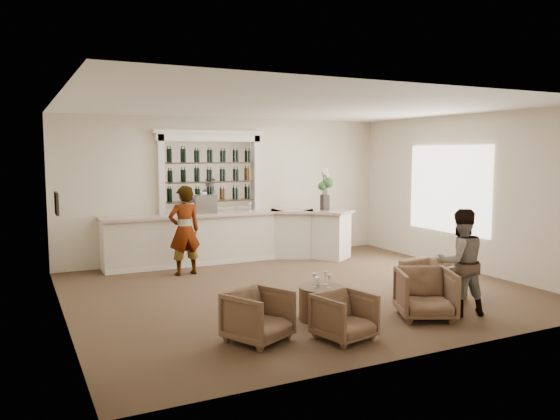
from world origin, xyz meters
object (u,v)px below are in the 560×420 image
object	(u,v)px
bar_counter	(231,237)
armchair_left	(258,316)
armchair_right	(425,294)
espresso_machine	(206,204)
sommelier	(184,230)
cocktail_table	(322,303)
guest	(460,262)
armchair_center	(344,316)
armchair_far	(435,279)
flower_vase	(325,187)

from	to	relation	value
bar_counter	armchair_left	size ratio (longest dim) A/B	7.57
bar_counter	armchair_right	size ratio (longest dim) A/B	6.93
armchair_left	espresso_machine	xyz separation A→B (m)	(1.03, 5.18, 1.01)
sommelier	armchair_left	xyz separation A→B (m)	(-0.28, -4.31, -0.57)
cocktail_table	armchair_right	distance (m)	1.57
cocktail_table	guest	distance (m)	2.23
armchair_left	armchair_right	xyz separation A→B (m)	(2.67, -0.19, 0.03)
armchair_left	guest	bearing A→B (deg)	-30.82
sommelier	armchair_center	xyz separation A→B (m)	(0.79, -4.76, -0.60)
armchair_center	armchair_right	size ratio (longest dim) A/B	0.85
armchair_center	sommelier	bearing A→B (deg)	86.94
bar_counter	armchair_left	distance (m)	5.40
guest	armchair_right	distance (m)	0.76
armchair_left	armchair_far	xyz separation A→B (m)	(3.66, 0.69, -0.03)
sommelier	espresso_machine	size ratio (longest dim) A/B	3.84
guest	armchair_right	world-z (taller)	guest
armchair_center	espresso_machine	xyz separation A→B (m)	(-0.03, 5.63, 1.03)
armchair_right	bar_counter	bearing A→B (deg)	126.59
cocktail_table	armchair_left	bearing A→B (deg)	-159.80
cocktail_table	espresso_machine	size ratio (longest dim) A/B	1.46
sommelier	espresso_machine	world-z (taller)	sommelier
cocktail_table	espresso_machine	world-z (taller)	espresso_machine
armchair_left	bar_counter	bearing A→B (deg)	46.21
cocktail_table	armchair_left	world-z (taller)	armchair_left
espresso_machine	armchair_left	bearing A→B (deg)	-89.05
bar_counter	armchair_far	bearing A→B (deg)	-65.39
sommelier	armchair_left	bearing A→B (deg)	82.00
sommelier	flower_vase	xyz separation A→B (m)	(3.51, 0.30, 0.77)
flower_vase	armchair_far	bearing A→B (deg)	-91.81
guest	armchair_center	distance (m)	2.28
espresso_machine	flower_vase	size ratio (longest dim) A/B	0.49
armchair_right	flower_vase	xyz separation A→B (m)	(1.11, 4.80, 1.31)
bar_counter	armchair_right	xyz separation A→B (m)	(1.05, -5.33, -0.20)
bar_counter	espresso_machine	bearing A→B (deg)	176.33
armchair_center	armchair_far	size ratio (longest dim) A/B	0.73
bar_counter	cocktail_table	world-z (taller)	bar_counter
bar_counter	armchair_right	world-z (taller)	bar_counter
armchair_far	espresso_machine	xyz separation A→B (m)	(-2.63, 4.49, 1.04)
cocktail_table	flower_vase	world-z (taller)	flower_vase
armchair_right	armchair_far	xyz separation A→B (m)	(0.99, 0.88, -0.07)
cocktail_table	bar_counter	bearing A→B (deg)	85.48
guest	espresso_machine	bearing A→B (deg)	-52.37
bar_counter	cocktail_table	xyz separation A→B (m)	(-0.37, -4.68, -0.32)
sommelier	armchair_center	world-z (taller)	sommelier
armchair_far	armchair_left	bearing A→B (deg)	-90.49
armchair_right	flower_vase	world-z (taller)	flower_vase
guest	armchair_left	bearing A→B (deg)	10.62
bar_counter	sommelier	size ratio (longest dim) A/B	3.12
armchair_right	armchair_left	bearing A→B (deg)	-158.56
cocktail_table	sommelier	world-z (taller)	sommelier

